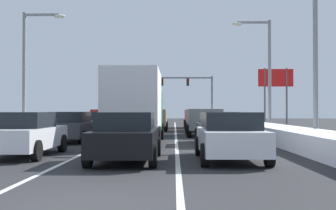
% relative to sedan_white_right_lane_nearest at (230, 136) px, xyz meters
% --- Properties ---
extents(ground_plane, '(130.55, 130.55, 0.00)m').
position_rel_sedan_white_right_lane_nearest_xyz_m(ground_plane, '(-3.33, 13.64, -0.76)').
color(ground_plane, '#28282B').
extents(lane_stripe_between_right_lane_and_center_lane, '(0.14, 55.23, 0.01)m').
position_rel_sedan_white_right_lane_nearest_xyz_m(lane_stripe_between_right_lane_and_center_lane, '(-1.63, 18.66, -0.76)').
color(lane_stripe_between_right_lane_and_center_lane, silver).
rests_on(lane_stripe_between_right_lane_and_center_lane, ground).
extents(lane_stripe_between_center_lane_and_left_lane, '(0.14, 55.23, 0.01)m').
position_rel_sedan_white_right_lane_nearest_xyz_m(lane_stripe_between_center_lane_and_left_lane, '(-5.03, 18.66, -0.76)').
color(lane_stripe_between_center_lane_and_left_lane, silver).
rests_on(lane_stripe_between_center_lane_and_left_lane, ground).
extents(snow_bank_right_shoulder, '(2.07, 55.23, 0.76)m').
position_rel_sedan_white_right_lane_nearest_xyz_m(snow_bank_right_shoulder, '(3.67, 18.66, -0.38)').
color(snow_bank_right_shoulder, white).
rests_on(snow_bank_right_shoulder, ground).
extents(snow_bank_left_shoulder, '(2.08, 55.23, 0.63)m').
position_rel_sedan_white_right_lane_nearest_xyz_m(snow_bank_left_shoulder, '(-10.33, 18.66, -0.45)').
color(snow_bank_left_shoulder, white).
rests_on(snow_bank_left_shoulder, ground).
extents(sedan_white_right_lane_nearest, '(2.00, 4.50, 1.51)m').
position_rel_sedan_white_right_lane_nearest_xyz_m(sedan_white_right_lane_nearest, '(0.00, 0.00, 0.00)').
color(sedan_white_right_lane_nearest, silver).
rests_on(sedan_white_right_lane_nearest, ground).
extents(sedan_charcoal_right_lane_second, '(2.00, 4.50, 1.51)m').
position_rel_sedan_white_right_lane_nearest_xyz_m(sedan_charcoal_right_lane_second, '(0.30, 6.74, 0.00)').
color(sedan_charcoal_right_lane_second, '#38383D').
rests_on(sedan_charcoal_right_lane_second, ground).
extents(suv_gray_right_lane_third, '(2.16, 4.90, 1.67)m').
position_rel_sedan_white_right_lane_nearest_xyz_m(suv_gray_right_lane_third, '(0.10, 13.61, 0.25)').
color(suv_gray_right_lane_third, slate).
rests_on(suv_gray_right_lane_third, ground).
extents(suv_red_right_lane_fourth, '(2.16, 4.90, 1.67)m').
position_rel_sedan_white_right_lane_nearest_xyz_m(suv_red_right_lane_fourth, '(0.20, 19.98, 0.25)').
color(suv_red_right_lane_fourth, maroon).
rests_on(suv_red_right_lane_fourth, ground).
extents(suv_maroon_right_lane_fifth, '(2.16, 4.90, 1.67)m').
position_rel_sedan_white_right_lane_nearest_xyz_m(suv_maroon_right_lane_fifth, '(0.26, 26.43, 0.25)').
color(suv_maroon_right_lane_fifth, maroon).
rests_on(suv_maroon_right_lane_fifth, ground).
extents(sedan_black_center_lane_nearest, '(2.00, 4.50, 1.51)m').
position_rel_sedan_white_right_lane_nearest_xyz_m(sedan_black_center_lane_nearest, '(-3.20, -0.26, 0.00)').
color(sedan_black_center_lane_nearest, black).
rests_on(sedan_black_center_lane_nearest, ground).
extents(box_truck_center_lane_second, '(2.53, 7.20, 3.36)m').
position_rel_sedan_white_right_lane_nearest_xyz_m(box_truck_center_lane_second, '(-3.57, 6.96, 1.14)').
color(box_truck_center_lane_second, '#1E5633').
rests_on(box_truck_center_lane_second, ground).
extents(sedan_navy_center_lane_third, '(2.00, 4.50, 1.51)m').
position_rel_sedan_white_right_lane_nearest_xyz_m(sedan_navy_center_lane_third, '(-3.45, 14.43, 0.00)').
color(sedan_navy_center_lane_third, navy).
rests_on(sedan_navy_center_lane_third, ground).
extents(suv_tan_center_lane_fourth, '(2.16, 4.90, 1.67)m').
position_rel_sedan_white_right_lane_nearest_xyz_m(suv_tan_center_lane_fourth, '(-3.33, 20.96, 0.25)').
color(suv_tan_center_lane_fourth, '#937F60').
rests_on(suv_tan_center_lane_fourth, ground).
extents(suv_silver_center_lane_fifth, '(2.16, 4.90, 1.67)m').
position_rel_sedan_white_right_lane_nearest_xyz_m(suv_silver_center_lane_fifth, '(-3.58, 27.19, 0.25)').
color(suv_silver_center_lane_fifth, '#B7BABF').
rests_on(suv_silver_center_lane_fifth, ground).
extents(sedan_white_left_lane_nearest, '(2.00, 4.50, 1.51)m').
position_rel_sedan_white_right_lane_nearest_xyz_m(sedan_white_left_lane_nearest, '(-6.85, 1.24, 0.00)').
color(sedan_white_left_lane_nearest, silver).
rests_on(sedan_white_left_lane_nearest, ground).
extents(sedan_charcoal_left_lane_second, '(2.00, 4.50, 1.51)m').
position_rel_sedan_white_right_lane_nearest_xyz_m(sedan_charcoal_left_lane_second, '(-6.88, 8.11, 0.00)').
color(sedan_charcoal_left_lane_second, '#38383D').
rests_on(sedan_charcoal_left_lane_second, ground).
extents(sedan_gray_left_lane_third, '(2.00, 4.50, 1.51)m').
position_rel_sedan_white_right_lane_nearest_xyz_m(sedan_gray_left_lane_third, '(-6.63, 14.14, 0.00)').
color(sedan_gray_left_lane_third, slate).
rests_on(sedan_gray_left_lane_third, ground).
extents(suv_red_left_lane_fourth, '(2.16, 4.90, 1.67)m').
position_rel_sedan_white_right_lane_nearest_xyz_m(suv_red_left_lane_fourth, '(-6.96, 20.83, 0.25)').
color(suv_red_left_lane_fourth, maroon).
rests_on(suv_red_left_lane_fourth, ground).
extents(suv_maroon_left_lane_fifth, '(2.16, 4.90, 1.67)m').
position_rel_sedan_white_right_lane_nearest_xyz_m(suv_maroon_left_lane_fifth, '(-6.54, 28.11, 0.25)').
color(suv_maroon_left_lane_fifth, maroon).
rests_on(suv_maroon_left_lane_fifth, ground).
extents(traffic_light_gantry, '(7.54, 0.47, 6.20)m').
position_rel_sedan_white_right_lane_nearest_xyz_m(traffic_light_gantry, '(0.94, 43.75, 3.73)').
color(traffic_light_gantry, slate).
rests_on(traffic_light_gantry, ground).
extents(street_lamp_right_near, '(2.66, 0.36, 7.76)m').
position_rel_sedan_white_right_lane_nearest_xyz_m(street_lamp_right_near, '(4.27, 6.11, 3.91)').
color(street_lamp_right_near, gray).
rests_on(street_lamp_right_near, ground).
extents(street_lamp_right_mid, '(2.66, 0.36, 7.76)m').
position_rel_sedan_white_right_lane_nearest_xyz_m(street_lamp_right_mid, '(4.41, 16.15, 3.91)').
color(street_lamp_right_mid, gray).
rests_on(street_lamp_right_mid, ground).
extents(street_lamp_left_mid, '(2.66, 0.36, 7.71)m').
position_rel_sedan_white_right_lane_nearest_xyz_m(street_lamp_left_mid, '(-10.70, 13.33, 3.88)').
color(street_lamp_left_mid, gray).
rests_on(street_lamp_left_mid, ground).
extents(roadside_sign_right, '(3.20, 0.16, 5.50)m').
position_rel_sedan_white_right_lane_nearest_xyz_m(roadside_sign_right, '(7.56, 26.29, 3.25)').
color(roadside_sign_right, '#59595B').
rests_on(roadside_sign_right, ground).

